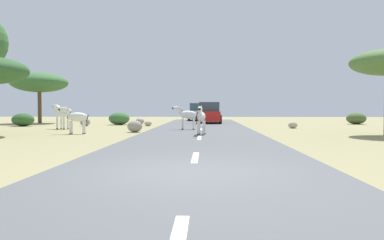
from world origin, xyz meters
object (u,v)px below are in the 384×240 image
Objects in this scene: rock_0 at (140,121)px; rock_2 at (293,125)px; zebra_2 at (62,114)px; tree_1 at (39,83)px; bush_3 at (119,119)px; rock_3 at (85,122)px; zebra_3 at (76,117)px; zebra_0 at (201,117)px; rock_4 at (135,126)px; car_1 at (198,112)px; rock_1 at (148,123)px; bush_0 at (23,120)px; car_0 at (209,113)px; zebra_1 at (187,115)px; bush_1 at (356,118)px.

rock_2 is (10.95, -5.37, -0.04)m from rock_0.
tree_1 is at bearing 68.36° from zebra_2.
bush_3 is at bearing 160.74° from rock_2.
rock_0 is at bearing 40.98° from rock_3.
zebra_3 is 14.61m from tree_1.
rock_2 is (5.85, 6.41, -0.68)m from zebra_0.
rock_4 is (-3.64, 2.35, -0.57)m from zebra_0.
tree_1 is at bearing 161.20° from rock_2.
zebra_0 is 0.34× the size of car_1.
car_1 reaches higher than rock_1.
tree_1 reaches higher than bush_0.
tree_1 is at bearing 26.59° from zebra_3.
rock_0 is at bearing 35.87° from bush_3.
bush_0 is 2.10× the size of rock_3.
zebra_2 is at bearing -118.17° from rock_0.
zebra_2 is at bearing -110.95° from bush_3.
zebra_0 is 19.48m from car_1.
rock_2 is (19.83, -6.75, -3.26)m from tree_1.
zebra_3 is 13.40m from rock_2.
tree_1 reaches higher than rock_1.
zebra_0 is 0.34× the size of car_0.
zebra_0 is at bearing -43.26° from tree_1.
rock_3 is at bearing -139.02° from rock_0.
zebra_1 is 2.10× the size of rock_0.
rock_0 is at bearing 29.28° from zebra_1.
rock_2 is at bearing -66.58° from car_1.
car_0 is at bearing 12.78° from rock_0.
bush_0 is at bearing 147.14° from rock_4.
rock_4 is (1.46, -9.43, 0.07)m from rock_0.
rock_2 is 0.80× the size of rock_3.
zebra_0 reaches higher than bush_3.
bush_1 is (11.86, -0.56, -0.39)m from car_0.
zebra_1 is 9.02m from car_0.
bush_1 is 2.08× the size of rock_3.
tree_1 is 11.30m from rock_1.
rock_4 is (-2.73, -1.81, -0.59)m from zebra_1.
bush_1 is 19.01m from bush_3.
bush_0 reaches higher than bush_1.
car_1 is at bearing 6.39° from zebra_2.
rock_1 is (-3.99, 9.03, -0.70)m from zebra_0.
tree_1 is at bearing 55.90° from zebra_1.
car_0 reaches higher than rock_3.
rock_2 is at bearing -19.26° from bush_3.
rock_3 is (5.42, -4.39, -3.17)m from tree_1.
rock_4 is at bearing -81.17° from rock_0.
zebra_1 is 8.67m from bush_3.
car_1 is 7.48× the size of rock_2.
car_1 reaches higher than bush_0.
rock_4 is (5.11, -2.63, -0.64)m from zebra_2.
zebra_1 reaches higher than rock_2.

